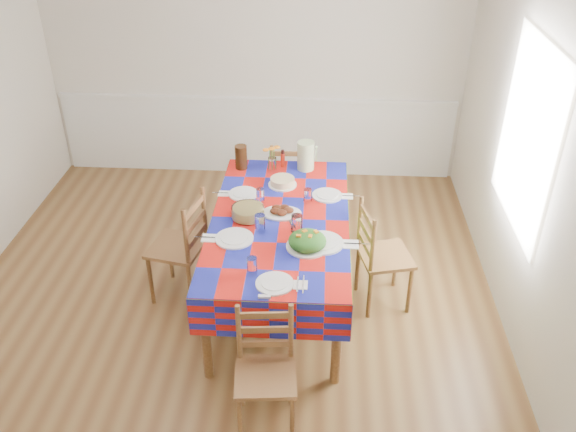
% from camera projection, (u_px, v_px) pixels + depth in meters
% --- Properties ---
extents(room, '(4.58, 5.08, 2.78)m').
position_uv_depth(room, '(217.00, 165.00, 4.36)').
color(room, brown).
rests_on(room, ground).
extents(wainscot, '(4.41, 0.06, 0.92)m').
position_uv_depth(wainscot, '(257.00, 133.00, 6.92)').
color(wainscot, white).
rests_on(wainscot, room).
extents(window_right, '(0.00, 1.40, 1.40)m').
position_uv_depth(window_right, '(527.00, 137.00, 4.42)').
color(window_right, white).
rests_on(window_right, room).
extents(dining_table, '(1.09, 2.03, 0.79)m').
position_uv_depth(dining_table, '(280.00, 228.00, 4.85)').
color(dining_table, brown).
rests_on(dining_table, room).
extents(setting_near_head, '(0.42, 0.28, 0.13)m').
position_uv_depth(setting_near_head, '(267.00, 277.00, 4.12)').
color(setting_near_head, white).
rests_on(setting_near_head, dining_table).
extents(setting_left_near, '(0.53, 0.31, 0.14)m').
position_uv_depth(setting_left_near, '(243.00, 233.00, 4.58)').
color(setting_left_near, white).
rests_on(setting_left_near, dining_table).
extents(setting_left_far, '(0.45, 0.27, 0.12)m').
position_uv_depth(setting_left_far, '(249.00, 194.00, 5.08)').
color(setting_left_far, white).
rests_on(setting_left_far, dining_table).
extents(setting_right_near, '(0.59, 0.34, 0.15)m').
position_uv_depth(setting_right_near, '(314.00, 236.00, 4.53)').
color(setting_right_near, white).
rests_on(setting_right_near, dining_table).
extents(setting_right_far, '(0.48, 0.27, 0.12)m').
position_uv_depth(setting_right_far, '(321.00, 195.00, 5.06)').
color(setting_right_far, white).
rests_on(setting_right_far, dining_table).
extents(meat_platter, '(0.32, 0.23, 0.06)m').
position_uv_depth(meat_platter, '(281.00, 211.00, 4.85)').
color(meat_platter, white).
rests_on(meat_platter, dining_table).
extents(salad_platter, '(0.31, 0.31, 0.13)m').
position_uv_depth(salad_platter, '(307.00, 241.00, 4.44)').
color(salad_platter, white).
rests_on(salad_platter, dining_table).
extents(pasta_bowl, '(0.26, 0.26, 0.09)m').
position_uv_depth(pasta_bowl, '(248.00, 212.00, 4.79)').
color(pasta_bowl, white).
rests_on(pasta_bowl, dining_table).
extents(cake, '(0.25, 0.25, 0.07)m').
position_uv_depth(cake, '(282.00, 182.00, 5.25)').
color(cake, white).
rests_on(cake, dining_table).
extents(serving_utensils, '(0.14, 0.30, 0.01)m').
position_uv_depth(serving_utensils, '(297.00, 227.00, 4.70)').
color(serving_utensils, black).
rests_on(serving_utensils, dining_table).
extents(flower_vase, '(0.16, 0.13, 0.25)m').
position_uv_depth(flower_vase, '(272.00, 160.00, 5.44)').
color(flower_vase, white).
rests_on(flower_vase, dining_table).
extents(hot_sauce, '(0.04, 0.04, 0.16)m').
position_uv_depth(hot_sauce, '(283.00, 158.00, 5.52)').
color(hot_sauce, red).
rests_on(hot_sauce, dining_table).
extents(green_pitcher, '(0.15, 0.15, 0.26)m').
position_uv_depth(green_pitcher, '(306.00, 156.00, 5.46)').
color(green_pitcher, '#B9D495').
rests_on(green_pitcher, dining_table).
extents(tea_pitcher, '(0.11, 0.11, 0.22)m').
position_uv_depth(tea_pitcher, '(241.00, 157.00, 5.48)').
color(tea_pitcher, black).
rests_on(tea_pitcher, dining_table).
extents(name_card, '(0.08, 0.03, 0.02)m').
position_uv_depth(name_card, '(265.00, 297.00, 3.97)').
color(name_card, white).
rests_on(name_card, dining_table).
extents(chair_near, '(0.42, 0.40, 0.88)m').
position_uv_depth(chair_near, '(265.00, 372.00, 3.91)').
color(chair_near, brown).
rests_on(chair_near, room).
extents(chair_far, '(0.40, 0.38, 0.87)m').
position_uv_depth(chair_far, '(290.00, 181.00, 6.08)').
color(chair_far, brown).
rests_on(chair_far, room).
extents(chair_left, '(0.50, 0.51, 0.98)m').
position_uv_depth(chair_left, '(182.00, 247.00, 5.00)').
color(chair_left, brown).
rests_on(chair_left, room).
extents(chair_right, '(0.48, 0.50, 0.94)m').
position_uv_depth(chair_right, '(380.00, 256.00, 4.93)').
color(chair_right, brown).
rests_on(chair_right, room).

